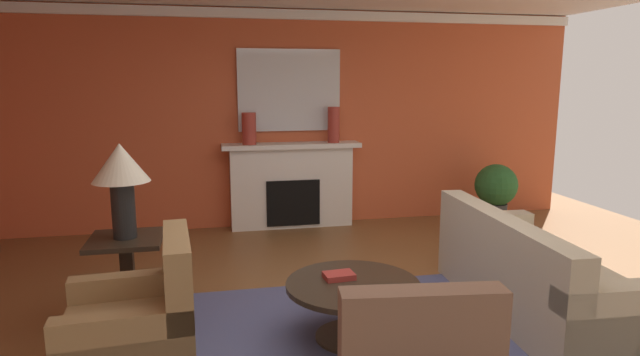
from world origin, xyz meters
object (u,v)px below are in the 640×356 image
(armchair_near_window, at_px, (136,334))
(vase_mantel_left, at_px, (249,129))
(sofa, at_px, (533,279))
(table_lamp, at_px, (121,172))
(fireplace, at_px, (292,187))
(potted_plant, at_px, (496,189))
(vase_mantel_right, at_px, (334,125))
(mantel_mirror, at_px, (290,90))
(side_table, at_px, (128,274))
(coffee_table, at_px, (353,297))

(armchair_near_window, relative_size, vase_mantel_left, 2.35)
(sofa, height_order, table_lamp, table_lamp)
(fireplace, distance_m, potted_plant, 2.72)
(fireplace, xyz_separation_m, vase_mantel_right, (0.55, -0.05, 0.82))
(mantel_mirror, distance_m, sofa, 3.85)
(vase_mantel_right, xyz_separation_m, potted_plant, (2.13, -0.44, -0.86))
(armchair_near_window, xyz_separation_m, side_table, (-0.17, 0.90, 0.09))
(sofa, xyz_separation_m, potted_plant, (1.14, 2.58, 0.19))
(vase_mantel_right, bearing_deg, table_lamp, -132.40)
(table_lamp, height_order, vase_mantel_left, vase_mantel_left)
(sofa, relative_size, vase_mantel_left, 5.31)
(mantel_mirror, xyz_separation_m, coffee_table, (-0.04, -3.33, -1.46))
(sofa, relative_size, table_lamp, 2.86)
(sofa, height_order, potted_plant, sofa)
(potted_plant, bearing_deg, armchair_near_window, -145.15)
(potted_plant, bearing_deg, vase_mantel_right, 168.24)
(coffee_table, distance_m, table_lamp, 2.02)
(table_lamp, relative_size, vase_mantel_left, 1.86)
(vase_mantel_left, xyz_separation_m, vase_mantel_right, (1.10, 0.00, 0.03))
(armchair_near_window, xyz_separation_m, vase_mantel_left, (1.00, 3.39, 1.02))
(table_lamp, xyz_separation_m, potted_plant, (4.40, 2.05, -0.73))
(coffee_table, height_order, vase_mantel_left, vase_mantel_left)
(side_table, relative_size, vase_mantel_left, 1.73)
(armchair_near_window, height_order, side_table, armchair_near_window)
(table_lamp, bearing_deg, side_table, -165.96)
(armchair_near_window, distance_m, coffee_table, 1.53)
(sofa, bearing_deg, armchair_near_window, -173.32)
(armchair_near_window, bearing_deg, vase_mantel_left, 73.55)
(armchair_near_window, relative_size, coffee_table, 0.95)
(sofa, bearing_deg, vase_mantel_left, 124.67)
(mantel_mirror, distance_m, coffee_table, 3.64)
(coffee_table, distance_m, vase_mantel_left, 3.35)
(coffee_table, height_order, potted_plant, potted_plant)
(mantel_mirror, distance_m, armchair_near_window, 4.16)
(mantel_mirror, bearing_deg, vase_mantel_left, -162.82)
(sofa, distance_m, vase_mantel_right, 3.36)
(sofa, xyz_separation_m, vase_mantel_right, (-0.99, 3.03, 1.06))
(side_table, bearing_deg, armchair_near_window, -79.19)
(potted_plant, bearing_deg, mantel_mirror, 167.11)
(mantel_mirror, relative_size, potted_plant, 1.61)
(side_table, distance_m, potted_plant, 4.85)
(sofa, relative_size, potted_plant, 2.57)
(coffee_table, height_order, side_table, side_table)
(mantel_mirror, bearing_deg, potted_plant, -12.89)
(mantel_mirror, xyz_separation_m, potted_plant, (2.68, -0.61, -1.31))
(armchair_near_window, bearing_deg, mantel_mirror, 66.45)
(sofa, distance_m, table_lamp, 3.44)
(fireplace, bearing_deg, table_lamp, -124.17)
(vase_mantel_left, bearing_deg, potted_plant, -7.81)
(vase_mantel_right, bearing_deg, side_table, -132.40)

